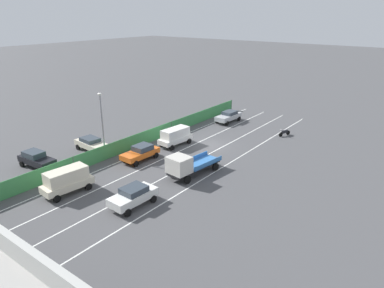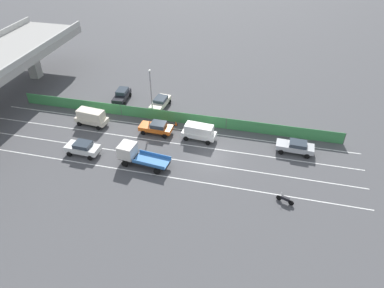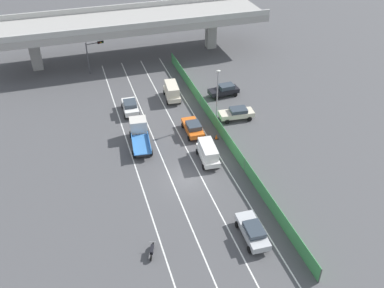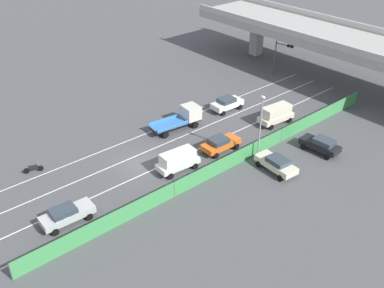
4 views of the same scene
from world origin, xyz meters
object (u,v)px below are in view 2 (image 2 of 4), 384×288
at_px(motorcycle, 285,199).
at_px(parked_sedan_cream, 160,102).
at_px(traffic_cone, 176,123).
at_px(car_sedan_silver, 295,146).
at_px(car_taxi_orange, 157,127).
at_px(street_lamp, 151,89).
at_px(car_van_cream, 91,117).
at_px(flatbed_truck_blue, 135,155).
at_px(car_hatchback_white, 83,148).
at_px(car_van_white, 199,131).
at_px(parked_sedan_dark, 122,95).

bearing_deg(motorcycle, parked_sedan_cream, 49.86).
bearing_deg(traffic_cone, car_sedan_silver, -98.69).
height_order(car_taxi_orange, street_lamp, street_lamp).
height_order(car_van_cream, flatbed_truck_blue, flatbed_truck_blue).
distance_m(car_hatchback_white, parked_sedan_cream, 14.31).
bearing_deg(car_hatchback_white, car_van_cream, 17.08).
distance_m(car_hatchback_white, car_taxi_orange, 9.87).
height_order(car_van_white, flatbed_truck_blue, flatbed_truck_blue).
bearing_deg(car_sedan_silver, motorcycle, 174.11).
relative_size(car_van_white, motorcycle, 2.44).
bearing_deg(street_lamp, parked_sedan_dark, 60.55).
bearing_deg(parked_sedan_dark, car_hatchback_white, -177.62).
relative_size(car_hatchback_white, street_lamp, 0.59).
bearing_deg(car_van_white, car_van_cream, 90.29).
height_order(car_sedan_silver, flatbed_truck_blue, flatbed_truck_blue).
relative_size(motorcycle, parked_sedan_cream, 0.40).
relative_size(car_van_white, parked_sedan_dark, 1.03).
xyz_separation_m(car_van_white, flatbed_truck_blue, (-6.62, 6.27, 0.06)).
height_order(car_hatchback_white, parked_sedan_cream, car_hatchback_white).
height_order(parked_sedan_dark, street_lamp, street_lamp).
distance_m(car_van_cream, parked_sedan_cream, 10.30).
bearing_deg(car_hatchback_white, motorcycle, -96.33).
bearing_deg(street_lamp, car_hatchback_white, 151.57).
relative_size(flatbed_truck_blue, parked_sedan_dark, 1.42).
xyz_separation_m(parked_sedan_cream, street_lamp, (-2.74, 0.30, 3.52)).
bearing_deg(traffic_cone, parked_sedan_cream, 40.65).
height_order(car_hatchback_white, car_van_cream, car_van_cream).
height_order(car_taxi_orange, motorcycle, car_taxi_orange).
height_order(car_van_white, car_taxi_orange, car_van_white).
bearing_deg(street_lamp, car_van_white, -116.75).
bearing_deg(flatbed_truck_blue, motorcycle, -98.24).
height_order(car_van_white, parked_sedan_cream, car_van_white).
height_order(car_sedan_silver, traffic_cone, car_sedan_silver).
bearing_deg(flatbed_truck_blue, car_hatchback_white, 88.56).
distance_m(car_taxi_orange, traffic_cone, 3.19).
distance_m(car_van_cream, street_lamp, 9.07).
height_order(parked_sedan_cream, traffic_cone, parked_sedan_cream).
bearing_deg(parked_sedan_cream, parked_sedan_dark, 83.48).
distance_m(car_van_cream, traffic_cone, 11.71).
xyz_separation_m(car_van_white, street_lamp, (3.87, 7.67, 3.21)).
distance_m(car_hatchback_white, parked_sedan_dark, 13.79).
height_order(car_sedan_silver, street_lamp, street_lamp).
bearing_deg(motorcycle, car_taxi_orange, 61.71).
xyz_separation_m(car_hatchback_white, motorcycle, (-2.72, -24.58, -0.48)).
distance_m(parked_sedan_cream, traffic_cone, 5.49).
bearing_deg(car_hatchback_white, car_sedan_silver, -75.83).
xyz_separation_m(flatbed_truck_blue, parked_sedan_cream, (13.22, 1.10, -0.37)).
bearing_deg(car_taxi_orange, car_sedan_silver, -90.20).
relative_size(car_hatchback_white, car_sedan_silver, 0.92).
bearing_deg(car_taxi_orange, car_hatchback_white, 131.26).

